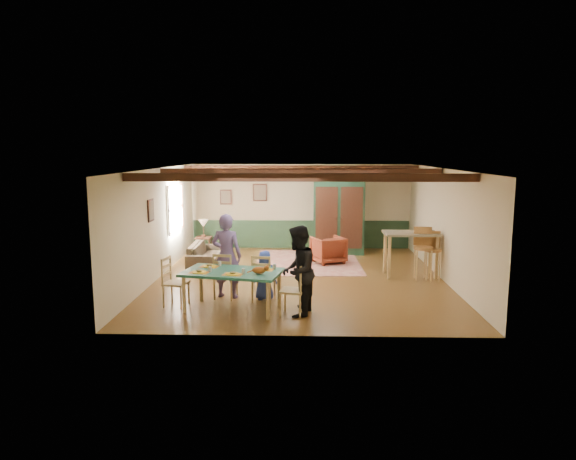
{
  "coord_description": "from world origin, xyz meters",
  "views": [
    {
      "loc": [
        0.07,
        -12.37,
        3.14
      ],
      "look_at": [
        -0.3,
        0.37,
        1.15
      ],
      "focal_mm": 32.0,
      "sensor_mm": 36.0,
      "label": 1
    }
  ],
  "objects_px": {
    "dining_chair_far_left": "(226,275)",
    "person_woman": "(298,271)",
    "dining_chair_end_right": "(292,289)",
    "sofa": "(205,253)",
    "person_child": "(265,275)",
    "dining_chair_end_left": "(176,282)",
    "cat": "(259,269)",
    "person_man": "(227,256)",
    "armchair": "(328,250)",
    "dining_table": "(233,291)",
    "bar_stool_left": "(423,254)",
    "bar_stool_right": "(432,256)",
    "table_lamp": "(203,228)",
    "dining_chair_far_right": "(264,278)",
    "end_table": "(204,246)",
    "armoire": "(339,215)",
    "counter_table": "(410,254)"
  },
  "relations": [
    {
      "from": "bar_stool_left",
      "to": "sofa",
      "type": "bearing_deg",
      "value": 166.94
    },
    {
      "from": "counter_table",
      "to": "bar_stool_right",
      "type": "bearing_deg",
      "value": -36.34
    },
    {
      "from": "dining_chair_far_right",
      "to": "table_lamp",
      "type": "relative_size",
      "value": 1.91
    },
    {
      "from": "person_child",
      "to": "bar_stool_right",
      "type": "distance_m",
      "value": 4.37
    },
    {
      "from": "sofa",
      "to": "bar_stool_left",
      "type": "xyz_separation_m",
      "value": [
        5.66,
        -1.73,
        0.37
      ]
    },
    {
      "from": "dining_chair_end_right",
      "to": "table_lamp",
      "type": "bearing_deg",
      "value": -141.74
    },
    {
      "from": "dining_chair_end_right",
      "to": "sofa",
      "type": "relative_size",
      "value": 0.53
    },
    {
      "from": "table_lamp",
      "to": "counter_table",
      "type": "height_order",
      "value": "counter_table"
    },
    {
      "from": "person_woman",
      "to": "bar_stool_right",
      "type": "bearing_deg",
      "value": 142.71
    },
    {
      "from": "dining_chair_end_left",
      "to": "sofa",
      "type": "bearing_deg",
      "value": 14.08
    },
    {
      "from": "dining_chair_far_right",
      "to": "armoire",
      "type": "bearing_deg",
      "value": -99.0
    },
    {
      "from": "cat",
      "to": "table_lamp",
      "type": "height_order",
      "value": "table_lamp"
    },
    {
      "from": "person_man",
      "to": "sofa",
      "type": "relative_size",
      "value": 0.95
    },
    {
      "from": "bar_stool_right",
      "to": "table_lamp",
      "type": "bearing_deg",
      "value": 162.14
    },
    {
      "from": "dining_chair_far_left",
      "to": "sofa",
      "type": "height_order",
      "value": "dining_chair_far_left"
    },
    {
      "from": "dining_chair_end_left",
      "to": "armoire",
      "type": "relative_size",
      "value": 0.42
    },
    {
      "from": "dining_chair_end_left",
      "to": "sofa",
      "type": "relative_size",
      "value": 0.53
    },
    {
      "from": "armoire",
      "to": "end_table",
      "type": "relative_size",
      "value": 4.18
    },
    {
      "from": "dining_chair_end_left",
      "to": "sofa",
      "type": "height_order",
      "value": "dining_chair_end_left"
    },
    {
      "from": "dining_chair_far_left",
      "to": "person_woman",
      "type": "xyz_separation_m",
      "value": [
        1.55,
        -1.09,
        0.37
      ]
    },
    {
      "from": "dining_table",
      "to": "table_lamp",
      "type": "distance_m",
      "value": 5.52
    },
    {
      "from": "dining_table",
      "to": "person_child",
      "type": "distance_m",
      "value": 0.95
    },
    {
      "from": "dining_chair_end_right",
      "to": "counter_table",
      "type": "bearing_deg",
      "value": 149.14
    },
    {
      "from": "sofa",
      "to": "counter_table",
      "type": "xyz_separation_m",
      "value": [
        5.44,
        -1.31,
        0.28
      ]
    },
    {
      "from": "dining_table",
      "to": "armoire",
      "type": "xyz_separation_m",
      "value": [
        2.47,
        5.74,
        0.8
      ]
    },
    {
      "from": "end_table",
      "to": "person_man",
      "type": "bearing_deg",
      "value": -72.91
    },
    {
      "from": "dining_chair_far_right",
      "to": "armoire",
      "type": "distance_m",
      "value": 5.47
    },
    {
      "from": "dining_chair_far_left",
      "to": "dining_chair_end_right",
      "type": "distance_m",
      "value": 1.8
    },
    {
      "from": "armoire",
      "to": "bar_stool_left",
      "type": "relative_size",
      "value": 1.85
    },
    {
      "from": "dining_chair_end_left",
      "to": "counter_table",
      "type": "xyz_separation_m",
      "value": [
        5.27,
        2.68,
        0.06
      ]
    },
    {
      "from": "dining_chair_far_left",
      "to": "bar_stool_left",
      "type": "xyz_separation_m",
      "value": [
        4.56,
        1.67,
        0.14
      ]
    },
    {
      "from": "person_man",
      "to": "dining_chair_end_right",
      "type": "bearing_deg",
      "value": 152.7
    },
    {
      "from": "sofa",
      "to": "person_woman",
      "type": "bearing_deg",
      "value": -150.91
    },
    {
      "from": "person_child",
      "to": "end_table",
      "type": "distance_m",
      "value": 5.03
    },
    {
      "from": "cat",
      "to": "table_lamp",
      "type": "bearing_deg",
      "value": 122.8
    },
    {
      "from": "dining_chair_end_left",
      "to": "armchair",
      "type": "relative_size",
      "value": 1.21
    },
    {
      "from": "table_lamp",
      "to": "bar_stool_right",
      "type": "distance_m",
      "value": 6.7
    },
    {
      "from": "dining_chair_end_left",
      "to": "dining_chair_end_right",
      "type": "relative_size",
      "value": 1.0
    },
    {
      "from": "dining_chair_end_right",
      "to": "person_woman",
      "type": "relative_size",
      "value": 0.58
    },
    {
      "from": "person_man",
      "to": "person_woman",
      "type": "height_order",
      "value": "person_man"
    },
    {
      "from": "armoire",
      "to": "bar_stool_left",
      "type": "height_order",
      "value": "armoire"
    },
    {
      "from": "cat",
      "to": "person_child",
      "type": "bearing_deg",
      "value": 99.46
    },
    {
      "from": "dining_chair_far_left",
      "to": "person_child",
      "type": "bearing_deg",
      "value": -174.29
    },
    {
      "from": "end_table",
      "to": "person_woman",
      "type": "bearing_deg",
      "value": -62.57
    },
    {
      "from": "dining_chair_far_right",
      "to": "table_lamp",
      "type": "xyz_separation_m",
      "value": [
        -2.15,
        4.61,
        0.33
      ]
    },
    {
      "from": "sofa",
      "to": "table_lamp",
      "type": "relative_size",
      "value": 3.64
    },
    {
      "from": "armchair",
      "to": "dining_table",
      "type": "bearing_deg",
      "value": 40.74
    },
    {
      "from": "person_man",
      "to": "counter_table",
      "type": "height_order",
      "value": "person_man"
    },
    {
      "from": "armoire",
      "to": "armchair",
      "type": "xyz_separation_m",
      "value": [
        -0.37,
        -1.37,
        -0.82
      ]
    },
    {
      "from": "dining_chair_end_right",
      "to": "person_man",
      "type": "relative_size",
      "value": 0.55
    }
  ]
}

